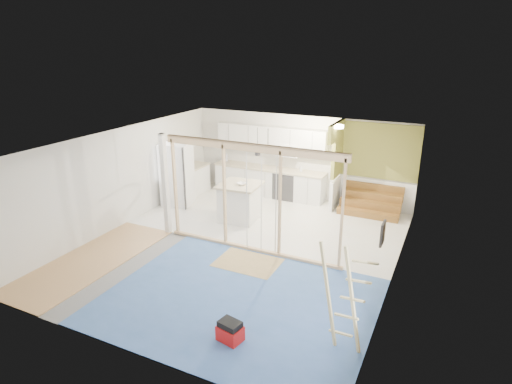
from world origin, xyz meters
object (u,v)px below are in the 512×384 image
at_px(toolbox, 230,332).
at_px(fridge, 177,174).
at_px(ladder, 343,298).
at_px(island, 240,202).

bearing_deg(toolbox, fridge, 144.34).
xyz_separation_m(fridge, ladder, (6.14, -4.22, -0.05)).
bearing_deg(toolbox, ladder, 33.65).
xyz_separation_m(island, toolbox, (2.23, -4.61, -0.34)).
relative_size(fridge, toolbox, 4.26).
bearing_deg(fridge, toolbox, -61.49).
xyz_separation_m(fridge, toolbox, (4.48, -4.89, -0.77)).
height_order(toolbox, ladder, ladder).
distance_m(fridge, toolbox, 6.67).
xyz_separation_m(fridge, island, (2.25, -0.27, -0.43)).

